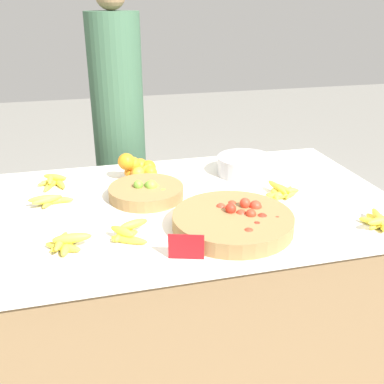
{
  "coord_description": "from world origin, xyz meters",
  "views": [
    {
      "loc": [
        -0.45,
        -1.77,
        1.55
      ],
      "look_at": [
        0.0,
        0.0,
        0.77
      ],
      "focal_mm": 42.0,
      "sensor_mm": 36.0,
      "label": 1
    }
  ],
  "objects_px": {
    "lime_bowl": "(147,192)",
    "vendor_person": "(119,135)",
    "price_sign": "(186,247)",
    "metal_bowl": "(245,165)",
    "tomato_basket": "(234,221)"
  },
  "relations": [
    {
      "from": "lime_bowl",
      "to": "vendor_person",
      "type": "relative_size",
      "value": 0.2
    },
    {
      "from": "price_sign",
      "to": "vendor_person",
      "type": "height_order",
      "value": "vendor_person"
    },
    {
      "from": "metal_bowl",
      "to": "vendor_person",
      "type": "xyz_separation_m",
      "value": [
        -0.57,
        0.68,
        0.01
      ]
    },
    {
      "from": "price_sign",
      "to": "vendor_person",
      "type": "xyz_separation_m",
      "value": [
        -0.08,
        1.41,
        0.01
      ]
    },
    {
      "from": "lime_bowl",
      "to": "price_sign",
      "type": "height_order",
      "value": "price_sign"
    },
    {
      "from": "lime_bowl",
      "to": "vendor_person",
      "type": "height_order",
      "value": "vendor_person"
    },
    {
      "from": "lime_bowl",
      "to": "tomato_basket",
      "type": "height_order",
      "value": "tomato_basket"
    },
    {
      "from": "lime_bowl",
      "to": "price_sign",
      "type": "xyz_separation_m",
      "value": [
        0.05,
        -0.56,
        0.02
      ]
    },
    {
      "from": "price_sign",
      "to": "vendor_person",
      "type": "bearing_deg",
      "value": 110.86
    },
    {
      "from": "lime_bowl",
      "to": "vendor_person",
      "type": "distance_m",
      "value": 0.86
    },
    {
      "from": "tomato_basket",
      "to": "price_sign",
      "type": "relative_size",
      "value": 3.94
    },
    {
      "from": "tomato_basket",
      "to": "metal_bowl",
      "type": "xyz_separation_m",
      "value": [
        0.25,
        0.56,
        0.01
      ]
    },
    {
      "from": "price_sign",
      "to": "tomato_basket",
      "type": "bearing_deg",
      "value": 53.36
    },
    {
      "from": "metal_bowl",
      "to": "price_sign",
      "type": "bearing_deg",
      "value": -123.9
    },
    {
      "from": "tomato_basket",
      "to": "metal_bowl",
      "type": "distance_m",
      "value": 0.61
    }
  ]
}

